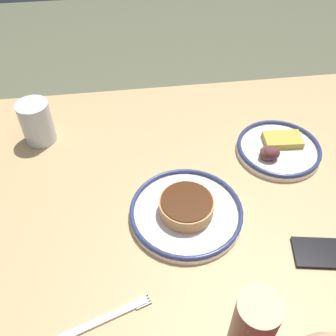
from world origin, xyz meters
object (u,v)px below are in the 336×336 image
object	(u,v)px
cell_phone	(328,253)
fork_near	(101,321)
plate_near_main	(278,149)
plate_center_pancakes	(186,211)
drinking_glass	(37,124)

from	to	relation	value
cell_phone	fork_near	world-z (taller)	cell_phone
plate_near_main	fork_near	distance (m)	0.61
cell_phone	fork_near	xyz separation A→B (m)	(0.47, 0.08, -0.00)
plate_center_pancakes	cell_phone	xyz separation A→B (m)	(-0.28, 0.14, -0.01)
fork_near	drinking_glass	bearing A→B (deg)	-73.78
drinking_glass	cell_phone	xyz separation A→B (m)	(-0.63, 0.45, -0.05)
plate_near_main	cell_phone	size ratio (longest dim) A/B	1.54
plate_center_pancakes	drinking_glass	bearing A→B (deg)	-41.62
plate_near_main	cell_phone	bearing A→B (deg)	90.92
plate_near_main	cell_phone	world-z (taller)	plate_near_main
cell_phone	plate_near_main	bearing A→B (deg)	-78.79
plate_center_pancakes	cell_phone	world-z (taller)	plate_center_pancakes
fork_near	cell_phone	bearing A→B (deg)	-170.43
plate_near_main	fork_near	bearing A→B (deg)	39.93
plate_center_pancakes	drinking_glass	world-z (taller)	drinking_glass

